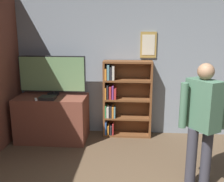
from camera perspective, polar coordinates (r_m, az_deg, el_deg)
The scene contains 7 objects.
wall_back at distance 4.92m, azimuth 6.14°, elevation 5.98°, with size 6.59×0.09×2.70m.
tv_ledge at distance 4.89m, azimuth -12.81°, elevation -5.75°, with size 1.24×0.68×0.81m.
television at distance 4.81m, azimuth -12.87°, elevation 3.45°, with size 1.20×0.22×0.71m.
game_console at distance 4.60m, azimuth -13.79°, elevation -1.42°, with size 0.26×0.22×0.05m.
remote_loose at distance 4.60m, azimuth -16.24°, elevation -1.75°, with size 0.09×0.14×0.02m.
bookshelf at distance 4.87m, azimuth 2.41°, elevation -1.73°, with size 0.89×0.28×1.42m.
person at distance 3.35m, azimuth 19.01°, elevation -5.56°, with size 0.55×0.46×1.60m.
Camera 1 is at (-0.16, -1.77, 1.98)m, focal length 42.00 mm.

